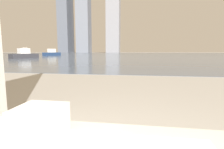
# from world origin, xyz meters

# --- Properties ---
(towel_stack) EXTENTS (0.23, 0.22, 0.16)m
(towel_stack) POSITION_xyz_m (-0.02, 0.85, 0.60)
(towel_stack) COLOR silver
(towel_stack) RESTS_ON bathtub
(harbor_water) EXTENTS (180.00, 110.00, 0.01)m
(harbor_water) POSITION_xyz_m (0.00, 62.00, 0.01)
(harbor_water) COLOR slate
(harbor_water) RESTS_ON ground_plane
(harbor_boat_0) EXTENTS (2.65, 3.74, 1.34)m
(harbor_boat_0) POSITION_xyz_m (-14.91, 21.61, 0.48)
(harbor_boat_0) COLOR #2D2D33
(harbor_boat_0) RESTS_ON harbor_water
(harbor_boat_1) EXTENTS (2.60, 4.17, 1.48)m
(harbor_boat_1) POSITION_xyz_m (-18.30, 35.62, 0.53)
(harbor_boat_1) COLOR navy
(harbor_boat_1) RESTS_ON harbor_water
(harbor_boat_2) EXTENTS (4.39, 5.66, 2.05)m
(harbor_boat_2) POSITION_xyz_m (-35.83, 51.74, 0.73)
(harbor_boat_2) COLOR maroon
(harbor_boat_2) RESTS_ON harbor_water
(skyline_tower_0) EXTENTS (7.28, 11.95, 61.21)m
(skyline_tower_0) POSITION_xyz_m (-50.53, 118.00, 30.60)
(skyline_tower_0) COLOR #4C515B
(skyline_tower_0) RESTS_ON ground_plane
(skyline_tower_1) EXTENTS (8.59, 8.91, 53.01)m
(skyline_tower_1) POSITION_xyz_m (-37.59, 118.00, 26.50)
(skyline_tower_1) COLOR slate
(skyline_tower_1) RESTS_ON ground_plane
(skyline_tower_2) EXTENTS (8.71, 8.64, 63.65)m
(skyline_tower_2) POSITION_xyz_m (-17.16, 118.00, 31.82)
(skyline_tower_2) COLOR slate
(skyline_tower_2) RESTS_ON ground_plane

